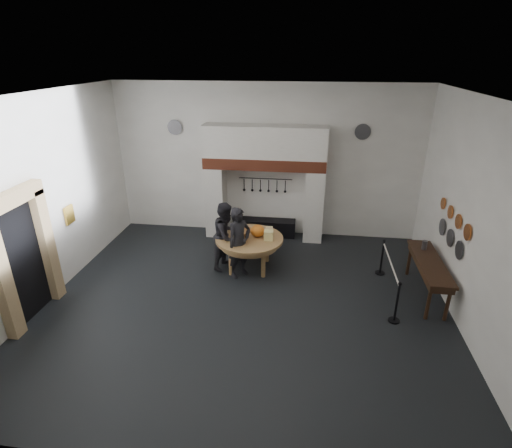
# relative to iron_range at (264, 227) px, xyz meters

# --- Properties ---
(floor) EXTENTS (9.00, 8.00, 0.02)m
(floor) POSITION_rel_iron_range_xyz_m (0.00, -3.72, -0.25)
(floor) COLOR black
(floor) RESTS_ON ground
(ceiling) EXTENTS (9.00, 8.00, 0.02)m
(ceiling) POSITION_rel_iron_range_xyz_m (0.00, -3.72, 4.25)
(ceiling) COLOR silver
(ceiling) RESTS_ON wall_back
(wall_back) EXTENTS (9.00, 0.02, 4.50)m
(wall_back) POSITION_rel_iron_range_xyz_m (0.00, 0.28, 2.00)
(wall_back) COLOR white
(wall_back) RESTS_ON floor
(wall_front) EXTENTS (9.00, 0.02, 4.50)m
(wall_front) POSITION_rel_iron_range_xyz_m (0.00, -7.72, 2.00)
(wall_front) COLOR white
(wall_front) RESTS_ON floor
(wall_left) EXTENTS (0.02, 8.00, 4.50)m
(wall_left) POSITION_rel_iron_range_xyz_m (-4.50, -3.72, 2.00)
(wall_left) COLOR white
(wall_left) RESTS_ON floor
(wall_right) EXTENTS (0.02, 8.00, 4.50)m
(wall_right) POSITION_rel_iron_range_xyz_m (4.50, -3.72, 2.00)
(wall_right) COLOR white
(wall_right) RESTS_ON floor
(chimney_pier_left) EXTENTS (0.55, 0.70, 2.15)m
(chimney_pier_left) POSITION_rel_iron_range_xyz_m (-1.48, -0.07, 0.82)
(chimney_pier_left) COLOR silver
(chimney_pier_left) RESTS_ON floor
(chimney_pier_right) EXTENTS (0.55, 0.70, 2.15)m
(chimney_pier_right) POSITION_rel_iron_range_xyz_m (1.48, -0.07, 0.82)
(chimney_pier_right) COLOR silver
(chimney_pier_right) RESTS_ON floor
(hearth_brick_band) EXTENTS (3.50, 0.72, 0.32)m
(hearth_brick_band) POSITION_rel_iron_range_xyz_m (0.00, -0.07, 2.06)
(hearth_brick_band) COLOR #9E442B
(hearth_brick_band) RESTS_ON chimney_pier_left
(chimney_hood) EXTENTS (3.50, 0.70, 0.90)m
(chimney_hood) POSITION_rel_iron_range_xyz_m (0.00, -0.07, 2.67)
(chimney_hood) COLOR silver
(chimney_hood) RESTS_ON hearth_brick_band
(iron_range) EXTENTS (1.90, 0.45, 0.50)m
(iron_range) POSITION_rel_iron_range_xyz_m (0.00, 0.00, 0.00)
(iron_range) COLOR black
(iron_range) RESTS_ON floor
(utensil_rail) EXTENTS (1.60, 0.02, 0.02)m
(utensil_rail) POSITION_rel_iron_range_xyz_m (0.00, 0.20, 1.50)
(utensil_rail) COLOR black
(utensil_rail) RESTS_ON wall_back
(door_recess) EXTENTS (0.04, 1.10, 2.50)m
(door_recess) POSITION_rel_iron_range_xyz_m (-4.47, -4.72, 1.00)
(door_recess) COLOR black
(door_recess) RESTS_ON floor
(door_jamb_near) EXTENTS (0.22, 0.30, 2.60)m
(door_jamb_near) POSITION_rel_iron_range_xyz_m (-4.38, -5.42, 1.05)
(door_jamb_near) COLOR tan
(door_jamb_near) RESTS_ON floor
(door_jamb_far) EXTENTS (0.22, 0.30, 2.60)m
(door_jamb_far) POSITION_rel_iron_range_xyz_m (-4.38, -4.02, 1.05)
(door_jamb_far) COLOR tan
(door_jamb_far) RESTS_ON floor
(door_lintel) EXTENTS (0.22, 1.70, 0.30)m
(door_lintel) POSITION_rel_iron_range_xyz_m (-4.38, -4.72, 2.40)
(door_lintel) COLOR tan
(door_lintel) RESTS_ON door_jamb_near
(wall_plaque) EXTENTS (0.05, 0.34, 0.44)m
(wall_plaque) POSITION_rel_iron_range_xyz_m (-4.45, -2.92, 1.35)
(wall_plaque) COLOR gold
(wall_plaque) RESTS_ON wall_left
(work_table) EXTENTS (2.01, 2.01, 0.07)m
(work_table) POSITION_rel_iron_range_xyz_m (-0.15, -2.10, 0.59)
(work_table) COLOR #A5724E
(work_table) RESTS_ON floor
(pumpkin) EXTENTS (0.36, 0.36, 0.31)m
(pumpkin) POSITION_rel_iron_range_xyz_m (0.05, -2.00, 0.78)
(pumpkin) COLOR orange
(pumpkin) RESTS_ON work_table
(cheese_block_big) EXTENTS (0.22, 0.22, 0.24)m
(cheese_block_big) POSITION_rel_iron_range_xyz_m (0.35, -2.15, 0.74)
(cheese_block_big) COLOR #FFF398
(cheese_block_big) RESTS_ON work_table
(cheese_block_small) EXTENTS (0.18, 0.18, 0.20)m
(cheese_block_small) POSITION_rel_iron_range_xyz_m (0.33, -1.85, 0.72)
(cheese_block_small) COLOR #E2C487
(cheese_block_small) RESTS_ON work_table
(wicker_basket) EXTENTS (0.37, 0.37, 0.22)m
(wicker_basket) POSITION_rel_iron_range_xyz_m (-0.30, -2.25, 0.73)
(wicker_basket) COLOR #A26C3B
(wicker_basket) RESTS_ON work_table
(bread_loaf) EXTENTS (0.31, 0.18, 0.13)m
(bread_loaf) POSITION_rel_iron_range_xyz_m (-0.25, -1.75, 0.69)
(bread_loaf) COLOR #A16D39
(bread_loaf) RESTS_ON work_table
(visitor_near) EXTENTS (0.77, 0.78, 1.82)m
(visitor_near) POSITION_rel_iron_range_xyz_m (-0.34, -2.50, 0.66)
(visitor_near) COLOR black
(visitor_near) RESTS_ON floor
(visitor_far) EXTENTS (0.93, 1.05, 1.79)m
(visitor_far) POSITION_rel_iron_range_xyz_m (-0.74, -2.10, 0.64)
(visitor_far) COLOR black
(visitor_far) RESTS_ON floor
(side_table) EXTENTS (0.55, 2.20, 0.06)m
(side_table) POSITION_rel_iron_range_xyz_m (4.10, -2.84, 0.62)
(side_table) COLOR #331F12
(side_table) RESTS_ON floor
(pewter_jug) EXTENTS (0.12, 0.12, 0.22)m
(pewter_jug) POSITION_rel_iron_range_xyz_m (4.10, -2.24, 0.76)
(pewter_jug) COLOR #545358
(pewter_jug) RESTS_ON side_table
(copper_pan_a) EXTENTS (0.03, 0.34, 0.34)m
(copper_pan_a) POSITION_rel_iron_range_xyz_m (4.46, -3.52, 1.70)
(copper_pan_a) COLOR #C6662D
(copper_pan_a) RESTS_ON wall_right
(copper_pan_b) EXTENTS (0.03, 0.32, 0.32)m
(copper_pan_b) POSITION_rel_iron_range_xyz_m (4.46, -2.97, 1.70)
(copper_pan_b) COLOR #C6662D
(copper_pan_b) RESTS_ON wall_right
(copper_pan_c) EXTENTS (0.03, 0.30, 0.30)m
(copper_pan_c) POSITION_rel_iron_range_xyz_m (4.46, -2.42, 1.70)
(copper_pan_c) COLOR #C6662D
(copper_pan_c) RESTS_ON wall_right
(copper_pan_d) EXTENTS (0.03, 0.28, 0.28)m
(copper_pan_d) POSITION_rel_iron_range_xyz_m (4.46, -1.87, 1.70)
(copper_pan_d) COLOR #C6662D
(copper_pan_d) RESTS_ON wall_right
(pewter_plate_left) EXTENTS (0.03, 0.40, 0.40)m
(pewter_plate_left) POSITION_rel_iron_range_xyz_m (4.46, -3.32, 1.20)
(pewter_plate_left) COLOR #4C4C51
(pewter_plate_left) RESTS_ON wall_right
(pewter_plate_mid) EXTENTS (0.03, 0.40, 0.40)m
(pewter_plate_mid) POSITION_rel_iron_range_xyz_m (4.46, -2.72, 1.20)
(pewter_plate_mid) COLOR #4C4C51
(pewter_plate_mid) RESTS_ON wall_right
(pewter_plate_right) EXTENTS (0.03, 0.40, 0.40)m
(pewter_plate_right) POSITION_rel_iron_range_xyz_m (4.46, -2.12, 1.20)
(pewter_plate_right) COLOR #4C4C51
(pewter_plate_right) RESTS_ON wall_right
(pewter_plate_back_left) EXTENTS (0.44, 0.03, 0.44)m
(pewter_plate_back_left) POSITION_rel_iron_range_xyz_m (-2.70, 0.24, 2.95)
(pewter_plate_back_left) COLOR #4C4C51
(pewter_plate_back_left) RESTS_ON wall_back
(pewter_plate_back_right) EXTENTS (0.44, 0.03, 0.44)m
(pewter_plate_back_right) POSITION_rel_iron_range_xyz_m (2.70, 0.24, 2.95)
(pewter_plate_back_right) COLOR #4C4C51
(pewter_plate_back_right) RESTS_ON wall_back
(barrier_post_near) EXTENTS (0.05, 0.05, 0.90)m
(barrier_post_near) POSITION_rel_iron_range_xyz_m (3.22, -3.96, 0.20)
(barrier_post_near) COLOR black
(barrier_post_near) RESTS_ON floor
(barrier_post_far) EXTENTS (0.05, 0.05, 0.90)m
(barrier_post_far) POSITION_rel_iron_range_xyz_m (3.22, -1.96, 0.20)
(barrier_post_far) COLOR black
(barrier_post_far) RESTS_ON floor
(barrier_rope) EXTENTS (0.04, 2.00, 0.04)m
(barrier_rope) POSITION_rel_iron_range_xyz_m (3.22, -2.96, 0.60)
(barrier_rope) COLOR silver
(barrier_rope) RESTS_ON barrier_post_near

